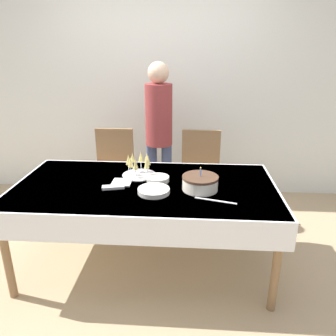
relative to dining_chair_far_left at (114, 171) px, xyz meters
The scene contains 13 objects.
ground_plane 1.10m from the dining_chair_far_left, 61.81° to the right, with size 12.00×12.00×0.00m, color tan.
wall_back 1.21m from the dining_chair_far_left, 59.18° to the left, with size 8.00×0.05×2.70m.
dining_table 0.97m from the dining_chair_far_left, 61.81° to the right, with size 2.05×1.06×0.75m.
dining_chair_far_left is the anchor object (origin of this frame).
dining_chair_far_right 0.91m from the dining_chair_far_left, ahead, with size 0.44×0.44×0.96m.
birthday_cake 1.30m from the dining_chair_far_left, 45.94° to the right, with size 0.27×0.27×0.18m.
champagne_tray 0.82m from the dining_chair_far_left, 59.99° to the right, with size 0.29×0.29×0.18m.
plate_stack_main 1.16m from the dining_chair_far_left, 61.56° to the right, with size 0.24×0.24×0.03m.
plate_stack_dessert 0.98m from the dining_chair_far_left, 54.76° to the right, with size 0.18×0.18×0.04m.
cake_knife 1.50m from the dining_chair_far_left, 48.08° to the right, with size 0.29×0.10×0.00m.
fork_pile 0.99m from the dining_chair_far_left, 76.68° to the right, with size 0.18×0.10×0.02m.
napkin_pile 0.90m from the dining_chair_far_left, 72.23° to the right, with size 0.15×0.15×0.01m.
person_standing 0.67m from the dining_chair_far_left, 15.53° to the left, with size 0.28×0.28×1.63m.
Camera 1 is at (0.34, -2.35, 1.77)m, focal length 35.00 mm.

